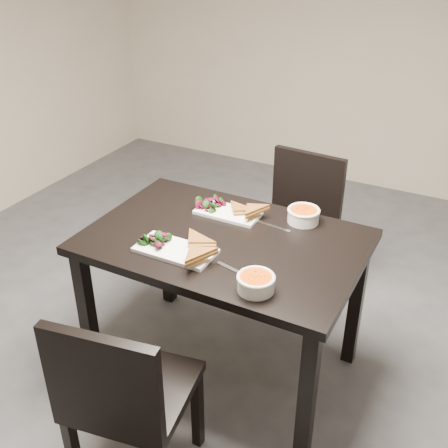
% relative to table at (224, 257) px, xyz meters
% --- Properties ---
extents(ground, '(5.00, 5.00, 0.00)m').
position_rel_table_xyz_m(ground, '(0.20, -0.03, -0.65)').
color(ground, '#47474C').
rests_on(ground, ground).
extents(table, '(1.20, 0.80, 0.75)m').
position_rel_table_xyz_m(table, '(0.00, 0.00, 0.00)').
color(table, black).
rests_on(table, ground).
extents(chair_near, '(0.48, 0.48, 0.85)m').
position_rel_table_xyz_m(chair_near, '(-0.02, -0.75, -0.17)').
color(chair_near, black).
rests_on(chair_near, ground).
extents(chair_far, '(0.45, 0.45, 0.85)m').
position_rel_table_xyz_m(chair_far, '(0.07, 0.77, -0.17)').
color(chair_far, black).
rests_on(chair_far, ground).
extents(plate_near, '(0.34, 0.17, 0.02)m').
position_rel_table_xyz_m(plate_near, '(-0.13, -0.20, 0.11)').
color(plate_near, white).
rests_on(plate_near, table).
extents(sandwich_near, '(0.21, 0.19, 0.05)m').
position_rel_table_xyz_m(sandwich_near, '(-0.06, -0.18, 0.14)').
color(sandwich_near, '#A15421').
rests_on(sandwich_near, plate_near).
extents(salad_near, '(0.11, 0.09, 0.05)m').
position_rel_table_xyz_m(salad_near, '(-0.23, -0.20, 0.14)').
color(salad_near, black).
rests_on(salad_near, plate_near).
extents(soup_bowl_near, '(0.15, 0.15, 0.07)m').
position_rel_table_xyz_m(soup_bowl_near, '(0.28, -0.28, 0.14)').
color(soup_bowl_near, white).
rests_on(soup_bowl_near, table).
extents(cutlery_near, '(0.18, 0.06, 0.00)m').
position_rel_table_xyz_m(cutlery_near, '(0.16, -0.21, 0.10)').
color(cutlery_near, silver).
rests_on(cutlery_near, table).
extents(plate_far, '(0.30, 0.15, 0.02)m').
position_rel_table_xyz_m(plate_far, '(-0.08, 0.20, 0.11)').
color(plate_far, white).
rests_on(plate_far, table).
extents(sandwich_far, '(0.19, 0.18, 0.05)m').
position_rel_table_xyz_m(sandwich_far, '(-0.02, 0.19, 0.14)').
color(sandwich_far, '#A15421').
rests_on(sandwich_far, plate_far).
extents(salad_far, '(0.10, 0.09, 0.04)m').
position_rel_table_xyz_m(salad_far, '(-0.18, 0.20, 0.14)').
color(salad_far, black).
rests_on(salad_far, plate_far).
extents(soup_bowl_far, '(0.15, 0.15, 0.07)m').
position_rel_table_xyz_m(soup_bowl_far, '(0.26, 0.30, 0.14)').
color(soup_bowl_far, white).
rests_on(soup_bowl_far, table).
extents(cutlery_far, '(0.18, 0.04, 0.00)m').
position_rel_table_xyz_m(cutlery_far, '(0.15, 0.19, 0.10)').
color(cutlery_far, silver).
rests_on(cutlery_far, table).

